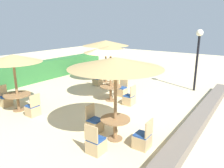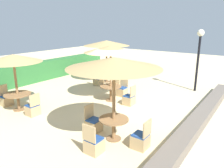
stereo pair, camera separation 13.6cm
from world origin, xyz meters
name	(u,v)px [view 1 (the left image)]	position (x,y,z in m)	size (l,w,h in m)	color
ground_plane	(123,105)	(0.00, 0.00, 0.00)	(40.00, 40.00, 0.00)	beige
hedge_row	(30,73)	(0.00, 6.83, 0.62)	(13.00, 0.70, 1.24)	#2D6B33
stone_border	(200,119)	(0.00, -3.37, 0.18)	(10.00, 0.56, 0.36)	#6B6056
lamp_post	(198,48)	(4.19, -2.07, 2.35)	(0.36, 0.36, 3.32)	black
parasol_center	(111,49)	(0.17, 0.80, 2.47)	(2.46, 2.46, 2.65)	olive
round_table_center	(111,89)	(0.17, 0.80, 0.57)	(1.02, 1.02, 0.74)	olive
patio_chair_center_east	(122,91)	(1.12, 0.76, 0.26)	(0.46, 0.46, 0.93)	tan
patio_chair_center_south	(129,99)	(0.20, -0.22, 0.26)	(0.46, 0.46, 0.93)	tan
parasol_back_left	(13,59)	(-3.10, 3.32, 2.23)	(2.30, 2.30, 2.41)	olive
round_table_back_left	(18,97)	(-3.10, 3.32, 0.58)	(1.11, 1.11, 0.73)	olive
patio_chair_back_left_north	(5,100)	(-3.10, 4.32, 0.26)	(0.46, 0.46, 0.93)	tan
patio_chair_back_left_south	(33,109)	(-3.08, 2.35, 0.26)	(0.46, 0.46, 0.93)	tan
parasol_front_left	(116,63)	(-2.74, -1.43, 2.49)	(2.86, 2.86, 2.66)	olive
round_table_front_left	(115,124)	(-2.74, -1.43, 0.54)	(0.95, 0.95, 0.71)	olive
patio_chair_front_left_south	(143,140)	(-2.70, -2.38, 0.26)	(0.46, 0.46, 0.93)	tan
patio_chair_front_left_west	(96,144)	(-3.70, -1.40, 0.26)	(0.46, 0.46, 0.93)	tan
patio_chair_front_left_north	(95,124)	(-2.71, -0.54, 0.26)	(0.46, 0.46, 0.93)	tan
parasol_back_right	(106,43)	(2.87, 3.06, 2.45)	(2.83, 2.83, 2.62)	olive
round_table_back_right	(106,73)	(2.87, 3.06, 0.56)	(0.95, 0.95, 0.75)	olive
patio_chair_back_right_west	(97,81)	(1.92, 3.01, 0.26)	(0.46, 0.46, 0.93)	tan
patio_chair_back_right_south	(118,80)	(2.91, 2.17, 0.26)	(0.46, 0.46, 0.93)	tan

